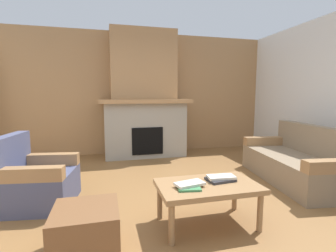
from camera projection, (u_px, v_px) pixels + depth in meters
ground at (179, 205)px, 2.94m from camera, size 9.00×9.00×0.00m
wall_back_wood_panel at (142, 94)px, 5.66m from camera, size 6.00×0.12×2.70m
fireplace at (144, 102)px, 5.32m from camera, size 1.90×0.82×2.70m
couch at (297, 163)px, 3.75m from camera, size 1.08×1.90×0.85m
armchair at (35, 181)px, 2.92m from camera, size 0.86×0.86×0.85m
coffee_table at (208, 189)px, 2.45m from camera, size 1.00×0.60×0.43m
ottoman at (86, 231)px, 2.01m from camera, size 0.52×0.52×0.40m
book_stack_near_edge at (189, 185)px, 2.34m from camera, size 0.30×0.25×0.04m
book_stack_center at (221, 178)px, 2.54m from camera, size 0.30×0.23×0.05m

